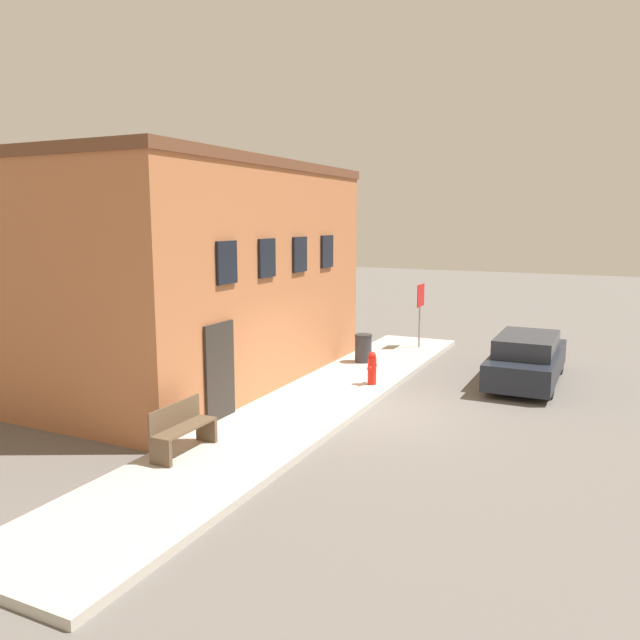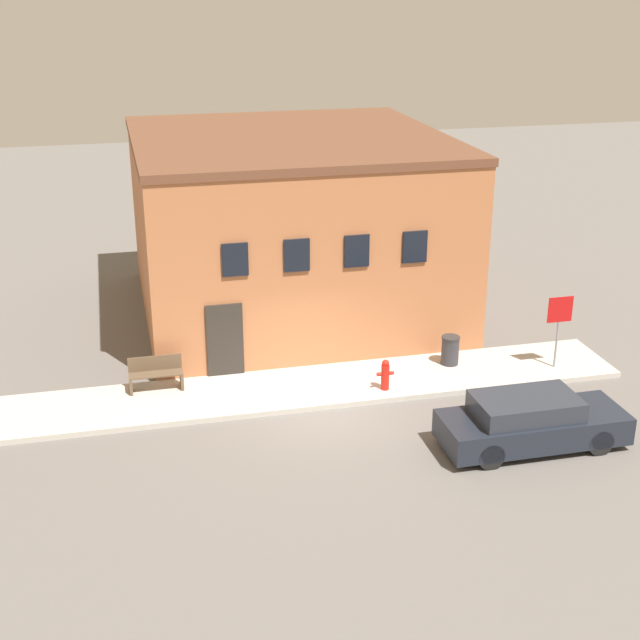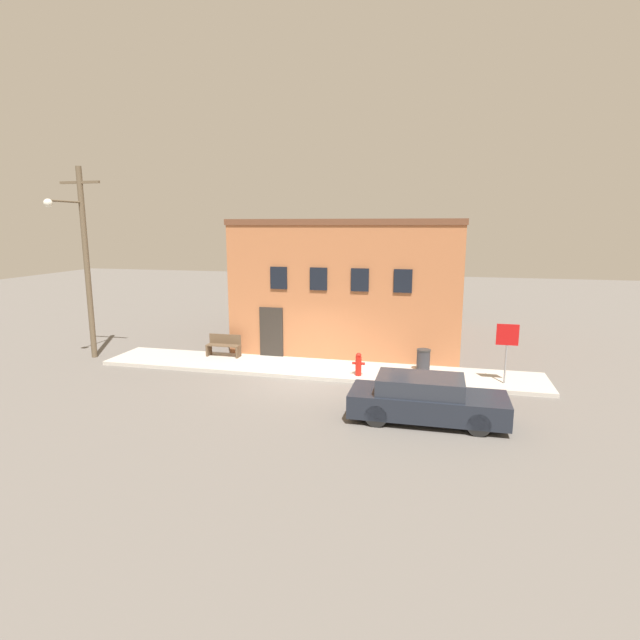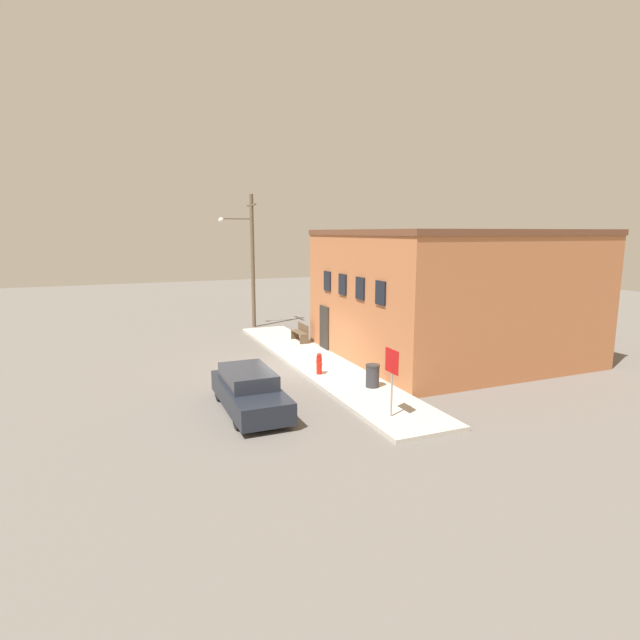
{
  "view_description": "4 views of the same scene",
  "coord_description": "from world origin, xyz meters",
  "views": [
    {
      "loc": [
        -12.74,
        -4.95,
        4.33
      ],
      "look_at": [
        0.21,
        1.24,
        2.0
      ],
      "focal_mm": 35.0,
      "sensor_mm": 36.0,
      "label": 1
    },
    {
      "loc": [
        -4.85,
        -19.81,
        10.53
      ],
      "look_at": [
        0.21,
        1.24,
        2.0
      ],
      "focal_mm": 50.0,
      "sensor_mm": 36.0,
      "label": 2
    },
    {
      "loc": [
        4.53,
        -16.77,
        5.51
      ],
      "look_at": [
        0.21,
        1.24,
        2.0
      ],
      "focal_mm": 28.0,
      "sensor_mm": 36.0,
      "label": 3
    },
    {
      "loc": [
        19.35,
        -6.74,
        5.66
      ],
      "look_at": [
        0.21,
        1.24,
        2.0
      ],
      "focal_mm": 28.0,
      "sensor_mm": 36.0,
      "label": 4
    }
  ],
  "objects": [
    {
      "name": "brick_building",
      "position": [
        0.69,
        7.39,
        2.89
      ],
      "size": [
        9.6,
        9.95,
        5.77
      ],
      "color": "#B26B42",
      "rests_on": "ground"
    },
    {
      "name": "trash_bin",
      "position": [
        4.08,
        1.68,
        0.56
      ],
      "size": [
        0.51,
        0.51,
        0.83
      ],
      "color": "#333338",
      "rests_on": "sidewalk"
    },
    {
      "name": "ground_plane",
      "position": [
        0.0,
        0.0,
        0.0
      ],
      "size": [
        80.0,
        80.0,
        0.0
      ],
      "primitive_type": "plane",
      "color": "#66605B"
    },
    {
      "name": "parked_car",
      "position": [
        4.3,
        -2.93,
        0.64
      ],
      "size": [
        4.4,
        1.63,
        1.31
      ],
      "color": "black",
      "rests_on": "ground"
    },
    {
      "name": "utility_pole",
      "position": [
        -9.63,
        0.86,
        4.28
      ],
      "size": [
        1.8,
        2.07,
        7.84
      ],
      "color": "brown",
      "rests_on": "ground"
    },
    {
      "name": "fire_hydrant",
      "position": [
        1.81,
        0.53,
        0.57
      ],
      "size": [
        0.46,
        0.22,
        0.85
      ],
      "color": "red",
      "rests_on": "sidewalk"
    },
    {
      "name": "stop_sign",
      "position": [
        6.87,
        0.79,
        1.62
      ],
      "size": [
        0.73,
        0.06,
        2.09
      ],
      "color": "gray",
      "rests_on": "sidewalk"
    },
    {
      "name": "sidewalk",
      "position": [
        0.0,
        1.24,
        0.07
      ],
      "size": [
        16.97,
        2.48,
        0.15
      ],
      "color": "#BCB7AD",
      "rests_on": "ground"
    },
    {
      "name": "bench",
      "position": [
        -4.09,
        1.95,
        0.59
      ],
      "size": [
        1.41,
        0.44,
        0.9
      ],
      "color": "brown",
      "rests_on": "sidewalk"
    }
  ]
}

